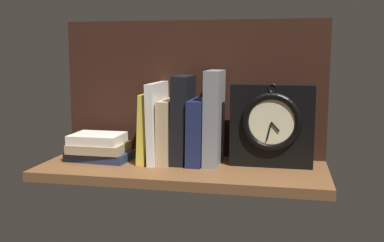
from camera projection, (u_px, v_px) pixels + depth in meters
The scene contains 10 objects.
ground_plane at pixel (182, 170), 120.76cm from camera, with size 76.40×28.88×2.50cm, color brown.
back_panel at pixel (192, 89), 131.06cm from camera, with size 76.40×1.20×39.19cm, color black.
book_yellow_seinlanguage at pixel (149, 127), 125.93cm from camera, with size 2.38×15.03×18.95cm, color gold.
book_white_catcher at pixel (158, 122), 125.21cm from camera, with size 2.06×16.86×21.88cm, color silver.
book_tan_shortstories at pixel (168, 131), 124.94cm from camera, with size 3.37×14.62×17.23cm, color tan.
book_black_skeptic at pixel (183, 119), 123.63cm from camera, with size 4.12×13.43×23.88cm, color black.
book_navy_bierce at pixel (198, 131), 123.22cm from camera, with size 4.04×14.86×17.51cm, color #192147.
book_gray_chess at pixel (214, 117), 121.76cm from camera, with size 4.06×13.17×25.36cm, color gray.
framed_clock at pixel (272, 125), 119.06cm from camera, with size 21.78×7.11×22.20cm.
book_stack_side at pixel (99, 147), 127.11cm from camera, with size 18.11×11.86×7.41cm.
Camera 1 is at (26.63, -114.41, 29.84)cm, focal length 42.18 mm.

